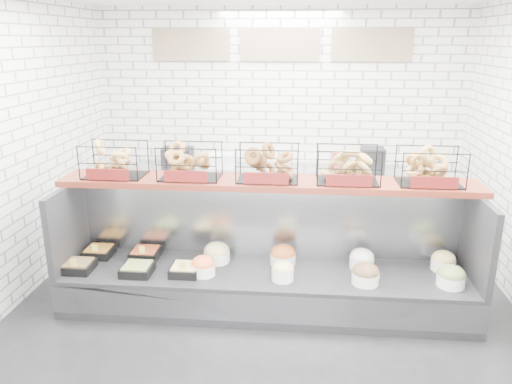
# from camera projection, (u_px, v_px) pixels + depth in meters

# --- Properties ---
(ground) EXTENTS (5.50, 5.50, 0.00)m
(ground) POSITION_uv_depth(u_px,v_px,m) (263.00, 322.00, 4.75)
(ground) COLOR black
(ground) RESTS_ON ground
(room_shell) EXTENTS (5.02, 5.51, 3.01)m
(room_shell) POSITION_uv_depth(u_px,v_px,m) (269.00, 96.00, 4.72)
(room_shell) COLOR white
(room_shell) RESTS_ON ground
(display_case) EXTENTS (4.00, 0.90, 1.20)m
(display_case) POSITION_uv_depth(u_px,v_px,m) (267.00, 274.00, 4.98)
(display_case) COLOR black
(display_case) RESTS_ON ground
(bagel_shelf) EXTENTS (4.10, 0.50, 0.40)m
(bagel_shelf) POSITION_uv_depth(u_px,v_px,m) (268.00, 167.00, 4.83)
(bagel_shelf) COLOR #521A11
(bagel_shelf) RESTS_ON display_case
(prep_counter) EXTENTS (4.00, 0.60, 1.20)m
(prep_counter) POSITION_uv_depth(u_px,v_px,m) (276.00, 197.00, 6.92)
(prep_counter) COLOR #93969B
(prep_counter) RESTS_ON ground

